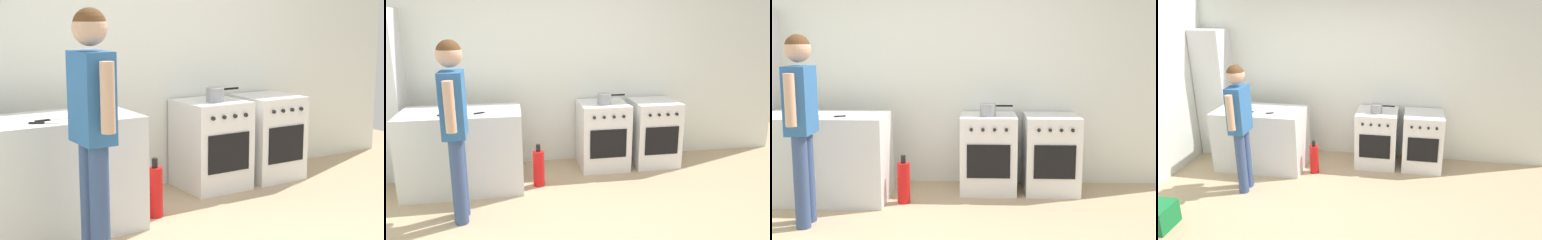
# 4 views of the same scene
# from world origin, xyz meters

# --- Properties ---
(ground_plane) EXTENTS (8.00, 8.00, 0.00)m
(ground_plane) POSITION_xyz_m (0.00, 0.00, 0.00)
(ground_plane) COLOR tan
(back_wall) EXTENTS (6.00, 0.10, 2.60)m
(back_wall) POSITION_xyz_m (0.00, 1.95, 1.30)
(back_wall) COLOR silver
(back_wall) RESTS_ON ground
(counter_unit) EXTENTS (1.30, 0.70, 0.90)m
(counter_unit) POSITION_xyz_m (-1.35, 1.20, 0.45)
(counter_unit) COLOR silver
(counter_unit) RESTS_ON ground
(oven_left) EXTENTS (0.61, 0.62, 0.85)m
(oven_left) POSITION_xyz_m (0.35, 1.58, 0.43)
(oven_left) COLOR white
(oven_left) RESTS_ON ground
(oven_right) EXTENTS (0.58, 0.62, 0.85)m
(oven_right) POSITION_xyz_m (1.04, 1.58, 0.43)
(oven_right) COLOR white
(oven_right) RESTS_ON ground
(pot) EXTENTS (0.35, 0.17, 0.13)m
(pot) POSITION_xyz_m (0.35, 1.50, 0.92)
(pot) COLOR gray
(pot) RESTS_ON oven_left
(knife_carving) EXTENTS (0.33, 0.06, 0.01)m
(knife_carving) POSITION_xyz_m (-1.35, 1.08, 0.90)
(knife_carving) COLOR silver
(knife_carving) RESTS_ON counter_unit
(knife_chef) EXTENTS (0.29, 0.17, 0.01)m
(knife_chef) POSITION_xyz_m (-1.06, 1.09, 0.90)
(knife_chef) COLOR silver
(knife_chef) RESTS_ON counter_unit
(knife_paring) EXTENTS (0.19, 0.13, 0.01)m
(knife_paring) POSITION_xyz_m (-1.48, 0.99, 0.91)
(knife_paring) COLOR silver
(knife_paring) RESTS_ON counter_unit
(person) EXTENTS (0.23, 0.57, 1.70)m
(person) POSITION_xyz_m (-1.31, 0.47, 1.03)
(person) COLOR #384C7A
(person) RESTS_ON ground
(fire_extinguisher) EXTENTS (0.13, 0.13, 0.50)m
(fire_extinguisher) POSITION_xyz_m (-0.52, 1.10, 0.22)
(fire_extinguisher) COLOR red
(fire_extinguisher) RESTS_ON ground
(larder_cabinet) EXTENTS (0.48, 0.44, 2.00)m
(larder_cabinet) POSITION_xyz_m (-2.30, 1.68, 1.00)
(larder_cabinet) COLOR silver
(larder_cabinet) RESTS_ON ground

